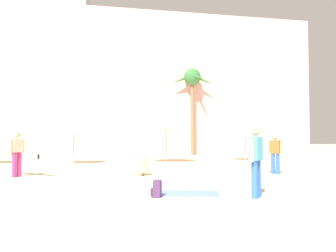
# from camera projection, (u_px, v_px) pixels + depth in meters

# --- Properties ---
(ground) EXTENTS (120.00, 120.00, 0.00)m
(ground) POSITION_uv_depth(u_px,v_px,m) (159.00, 206.00, 6.91)
(ground) COLOR beige
(hotel_pink) EXTENTS (21.49, 11.54, 12.74)m
(hotel_pink) POSITION_uv_depth(u_px,v_px,m) (186.00, 92.00, 34.13)
(hotel_pink) COLOR beige
(hotel_pink) RESTS_ON ground
(hotel_tower_gray) EXTENTS (14.33, 8.05, 22.13)m
(hotel_tower_gray) POSITION_uv_depth(u_px,v_px,m) (29.00, 62.00, 40.21)
(hotel_tower_gray) COLOR #BCB7AD
(hotel_tower_gray) RESTS_ON ground
(palm_tree_left) EXTENTS (3.94, 4.05, 7.52)m
(palm_tree_left) POSITION_uv_depth(u_px,v_px,m) (192.00, 83.00, 27.61)
(palm_tree_left) COLOR #896B4C
(palm_tree_left) RESTS_ON ground
(cafe_umbrella_1) EXTENTS (2.75, 2.75, 2.38)m
(cafe_umbrella_1) POSITION_uv_depth(u_px,v_px,m) (166.00, 126.00, 19.28)
(cafe_umbrella_1) COLOR gray
(cafe_umbrella_1) RESTS_ON ground
(cafe_umbrella_2) EXTENTS (2.19, 2.19, 2.36)m
(cafe_umbrella_2) POSITION_uv_depth(u_px,v_px,m) (245.00, 128.00, 20.66)
(cafe_umbrella_2) COLOR gray
(cafe_umbrella_2) RESTS_ON ground
(cafe_umbrella_3) EXTENTS (2.22, 2.22, 2.14)m
(cafe_umbrella_3) POSITION_uv_depth(u_px,v_px,m) (74.00, 129.00, 18.16)
(cafe_umbrella_3) COLOR gray
(cafe_umbrella_3) RESTS_ON ground
(beach_towel) EXTENTS (1.91, 1.39, 0.01)m
(beach_towel) POSITION_uv_depth(u_px,v_px,m) (186.00, 194.00, 8.37)
(beach_towel) COLOR #6684E0
(beach_towel) RESTS_ON ground
(backpack) EXTENTS (0.31, 0.34, 0.42)m
(backpack) POSITION_uv_depth(u_px,v_px,m) (157.00, 189.00, 7.90)
(backpack) COLOR #4B2E5D
(backpack) RESTS_ON ground
(person_far_right) EXTENTS (0.83, 1.06, 0.90)m
(person_far_right) POSITION_uv_depth(u_px,v_px,m) (140.00, 168.00, 12.59)
(person_far_right) COLOR beige
(person_far_right) RESTS_ON ground
(person_mid_left) EXTENTS (2.38, 2.10, 1.73)m
(person_mid_left) POSITION_uv_depth(u_px,v_px,m) (18.00, 152.00, 12.13)
(person_mid_left) COLOR #B7337F
(person_mid_left) RESTS_ON ground
(person_near_right) EXTENTS (0.50, 0.49, 1.77)m
(person_near_right) POSITION_uv_depth(u_px,v_px,m) (256.00, 158.00, 7.86)
(person_near_right) COLOR blue
(person_near_right) RESTS_ON ground
(person_far_left) EXTENTS (0.46, 0.52, 1.64)m
(person_far_left) POSITION_uv_depth(u_px,v_px,m) (275.00, 152.00, 12.95)
(person_far_left) COLOR blue
(person_far_left) RESTS_ON ground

